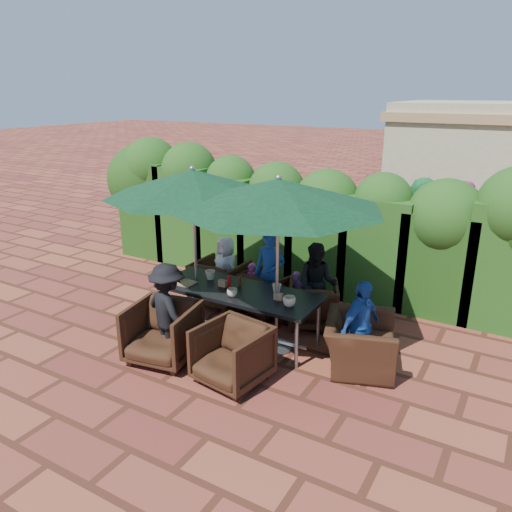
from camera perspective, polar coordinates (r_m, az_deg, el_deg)
The scene contains 31 objects.
ground at distance 7.69m, azimuth -2.65°, elevation -8.37°, with size 80.00×80.00×0.00m, color brown.
dining_table at distance 7.18m, azimuth -1.98°, elevation -4.44°, with size 2.40×0.90×0.75m.
umbrella_left at distance 7.19m, azimuth -7.26°, elevation 8.26°, with size 2.53×2.53×2.46m.
umbrella_right at distance 6.38m, azimuth 2.57°, elevation 7.10°, with size 2.77×2.77×2.46m.
chair_far_left at distance 8.46m, azimuth -4.15°, elevation -2.74°, with size 0.81×0.76×0.83m, color black.
chair_far_mid at distance 8.14m, azimuth 1.06°, elevation -3.92°, with size 0.72×0.67×0.74m, color black.
chair_far_right at distance 7.73m, azimuth 6.56°, elevation -5.23°, with size 0.74×0.69×0.76m, color black.
chair_near_left at distance 6.82m, azimuth -10.66°, elevation -8.29°, with size 0.85×0.79×0.87m, color black.
chair_near_right at distance 6.25m, azimuth -2.75°, elevation -10.88°, with size 0.80×0.75×0.82m, color black.
chair_end_right at distance 6.68m, azimuth 11.84°, elevation -8.87°, with size 1.02×0.66×0.89m, color black.
adult_far_left at distance 8.48m, azimuth -3.41°, elevation -1.52°, with size 0.57×0.34×1.15m, color white.
adult_far_mid at distance 7.94m, azimuth 1.58°, elevation -1.98°, with size 0.50×0.41×1.39m, color #1D4B9F.
adult_far_right at distance 7.69m, azimuth 6.98°, elevation -3.21°, with size 0.62×0.38×1.29m, color black.
adult_near_left at distance 6.81m, azimuth -10.00°, elevation -6.19°, with size 0.85×0.39×1.33m, color black.
adult_end_right at distance 6.49m, azimuth 11.83°, elevation -7.98°, with size 0.73×0.37×1.25m, color #1D4B9F.
child_left at distance 8.21m, azimuth -0.47°, elevation -3.50°, with size 0.29×0.23×0.80m, color #CD4892.
child_right at distance 7.92m, azimuth 4.60°, elevation -4.48°, with size 0.28×0.23×0.77m, color #93479B.
pedestrian_a at distance 10.31m, azimuth 18.25°, elevation 3.40°, with size 1.77×0.63×1.89m, color green.
pedestrian_b at distance 10.50m, azimuth 22.06°, elevation 3.05°, with size 0.88×0.54×1.83m, color #CD4892.
pedestrian_c at distance 10.32m, azimuth 25.81°, elevation 1.50°, with size 1.00×0.46×1.56m, color gray.
cup_a at distance 7.58m, azimuth -8.97°, elevation -2.24°, with size 0.17×0.17×0.13m, color beige.
cup_b at distance 7.54m, azimuth -5.25°, elevation -2.17°, with size 0.15×0.15×0.14m, color beige.
cup_c at distance 6.92m, azimuth -2.75°, elevation -4.19°, with size 0.15×0.15×0.11m, color beige.
cup_d at distance 7.05m, azimuth 2.38°, elevation -3.71°, with size 0.13×0.13×0.12m, color beige.
cup_e at distance 6.62m, azimuth 3.83°, elevation -5.20°, with size 0.17×0.17×0.14m, color beige.
ketchup_bottle at distance 7.23m, azimuth -3.05°, elevation -2.93°, with size 0.04×0.04×0.17m, color #B20C0A.
sauce_bottle at distance 7.23m, azimuth -1.87°, elevation -2.90°, with size 0.04×0.04×0.17m, color #4C230C.
serving_tray at distance 7.47m, azimuth -8.28°, elevation -3.01°, with size 0.35×0.25×0.02m, color #A57E50.
number_block_left at distance 7.27m, azimuth -3.84°, elevation -3.13°, with size 0.12×0.06×0.10m, color tan.
number_block_right at distance 6.81m, azimuth 2.57°, elevation -4.65°, with size 0.12×0.06×0.10m, color tan.
hedge_wall at distance 9.20m, azimuth 4.41°, elevation 5.04°, with size 9.10×1.60×2.53m.
Camera 1 is at (3.75, -5.74, 3.48)m, focal length 35.00 mm.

